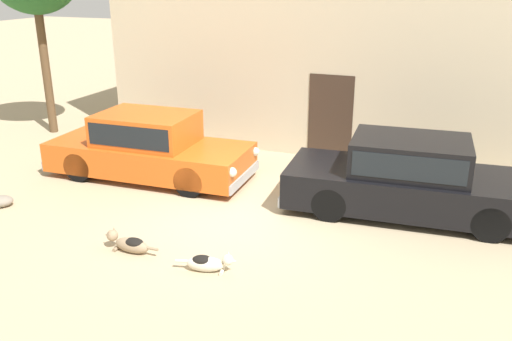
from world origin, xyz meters
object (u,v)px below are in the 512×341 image
parked_sedan_nearest (149,146)px  parked_sedan_second (410,177)px  stray_dog_spotted (129,243)px  stray_dog_tan (208,263)px

parked_sedan_nearest → parked_sedan_second: bearing=-1.5°
parked_sedan_nearest → parked_sedan_second: 5.70m
stray_dog_spotted → stray_dog_tan: size_ratio=1.09×
parked_sedan_nearest → stray_dog_tan: (3.09, -3.32, -0.57)m
stray_dog_tan → parked_sedan_nearest: bearing=119.7°
parked_sedan_nearest → stray_dog_tan: 4.58m
stray_dog_spotted → stray_dog_tan: bearing=178.5°
parked_sedan_nearest → stray_dog_spotted: parked_sedan_nearest is taller
parked_sedan_second → stray_dog_spotted: size_ratio=4.68×
parked_sedan_nearest → stray_dog_tan: parked_sedan_nearest is taller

